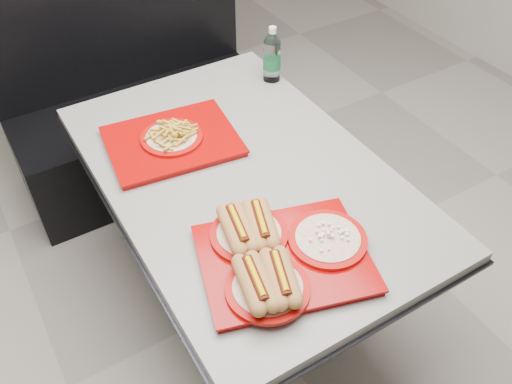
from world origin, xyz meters
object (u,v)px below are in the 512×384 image
water_bottle (272,57)px  diner_table (244,205)px  booth_bench (138,102)px  tray_near (277,254)px  tray_far (172,139)px

water_bottle → diner_table: bearing=-131.4°
booth_bench → tray_near: bearing=-94.6°
diner_table → tray_far: 0.36m
diner_table → water_bottle: bearing=48.6°
tray_near → water_bottle: bearing=58.7°
booth_bench → tray_near: booth_bench is taller
tray_near → tray_far: tray_near is taller
booth_bench → tray_far: bearing=-100.1°
tray_far → water_bottle: bearing=19.2°
tray_near → tray_far: bearing=92.4°
diner_table → booth_bench: booth_bench is taller
diner_table → tray_near: tray_near is taller
diner_table → booth_bench: (0.00, 1.09, -0.18)m
diner_table → tray_near: (-0.12, -0.40, 0.20)m
booth_bench → tray_far: (-0.15, -0.83, 0.37)m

